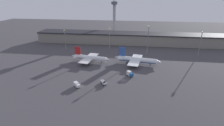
{
  "coord_description": "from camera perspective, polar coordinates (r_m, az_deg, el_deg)",
  "views": [
    {
      "loc": [
        6.77,
        -113.53,
        58.92
      ],
      "look_at": [
        -10.48,
        17.83,
        6.0
      ],
      "focal_mm": 28.0,
      "sensor_mm": 36.0,
      "label": 1
    }
  ],
  "objects": [
    {
      "name": "ground",
      "position": [
        128.08,
        3.63,
        -5.66
      ],
      "size": [
        600.0,
        600.0,
        0.0
      ],
      "primitive_type": "plane",
      "color": "#423F44"
    },
    {
      "name": "airplane_1",
      "position": [
        157.77,
        8.1,
        1.06
      ],
      "size": [
        42.31,
        31.09,
        14.28
      ],
      "rotation": [
        0.0,
        0.0,
        -0.16
      ],
      "color": "white",
      "rests_on": "ground"
    },
    {
      "name": "lamp_post_0",
      "position": [
        198.01,
        -15.13,
        8.12
      ],
      "size": [
        1.8,
        1.8,
        22.86
      ],
      "color": "slate",
      "rests_on": "ground"
    },
    {
      "name": "lamp_post_3",
      "position": [
        194.2,
        27.01,
        6.61
      ],
      "size": [
        1.8,
        1.8,
        25.02
      ],
      "color": "slate",
      "rests_on": "ground"
    },
    {
      "name": "airplane_0",
      "position": [
        162.24,
        -7.18,
        1.67
      ],
      "size": [
        38.38,
        29.16,
        13.14
      ],
      "rotation": [
        0.0,
        0.0,
        -0.16
      ],
      "color": "silver",
      "rests_on": "ground"
    },
    {
      "name": "service_vehicle_0",
      "position": [
        133.82,
        5.81,
        -3.48
      ],
      "size": [
        5.64,
        5.68,
        3.82
      ],
      "rotation": [
        0.0,
        0.0,
        -0.79
      ],
      "color": "#195199",
      "rests_on": "ground"
    },
    {
      "name": "service_vehicle_2",
      "position": [
        120.97,
        -11.45,
        -6.89
      ],
      "size": [
        5.84,
        5.79,
        3.17
      ],
      "rotation": [
        0.0,
        0.0,
        -0.77
      ],
      "color": "white",
      "rests_on": "ground"
    },
    {
      "name": "service_vehicle_1",
      "position": [
        122.46,
        -2.79,
        -6.34
      ],
      "size": [
        5.56,
        6.8,
        2.7
      ],
      "rotation": [
        0.0,
        0.0,
        -1.0
      ],
      "color": "#9EA3A8",
      "rests_on": "ground"
    },
    {
      "name": "control_tower",
      "position": [
        268.08,
        0.76,
        15.41
      ],
      "size": [
        9.0,
        9.0,
        50.84
      ],
      "color": "#99999E",
      "rests_on": "ground"
    },
    {
      "name": "terminal_building",
      "position": [
        222.06,
        5.58,
        8.09
      ],
      "size": [
        230.25,
        24.93,
        13.44
      ],
      "color": "gray",
      "rests_on": "ground"
    },
    {
      "name": "lamp_post_1",
      "position": [
        184.73,
        -0.89,
        8.48
      ],
      "size": [
        1.8,
        1.8,
        26.0
      ],
      "color": "slate",
      "rests_on": "ground"
    },
    {
      "name": "lamp_post_2",
      "position": [
        182.97,
        11.72,
        8.48
      ],
      "size": [
        1.8,
        1.8,
        29.33
      ],
      "color": "slate",
      "rests_on": "ground"
    }
  ]
}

